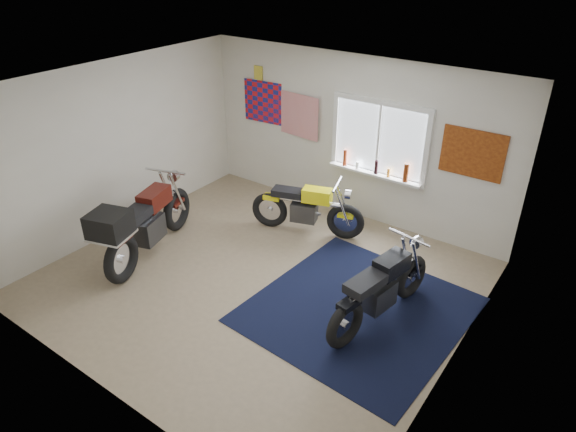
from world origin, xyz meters
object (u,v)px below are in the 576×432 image
Objects in this scene: yellow_triumph at (306,209)px; black_chrome_bike at (380,290)px; navy_rug at (358,309)px; maroon_tourer at (142,224)px.

black_chrome_bike reaches higher than yellow_triumph.
yellow_triumph is (-1.66, 1.26, 0.41)m from navy_rug.
black_chrome_bike is (0.28, -0.00, 0.43)m from navy_rug.
yellow_triumph is 0.93× the size of black_chrome_bike.
black_chrome_bike is at bearing -94.25° from maroon_tourer.
yellow_triumph is at bearing -53.34° from maroon_tourer.
navy_rug is at bearing -55.06° from yellow_triumph.
navy_rug is at bearing 99.54° from black_chrome_bike.
black_chrome_bike reaches higher than navy_rug.
maroon_tourer is (-1.50, -2.04, 0.17)m from yellow_triumph.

